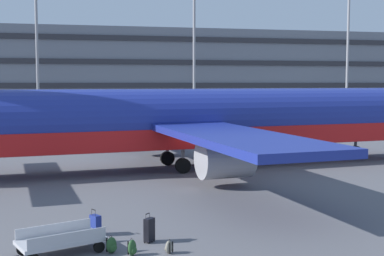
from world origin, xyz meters
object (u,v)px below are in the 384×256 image
(suitcase_black, at_px, (149,230))
(suitcase_silver, at_px, (95,224))
(baggage_cart, at_px, (61,241))
(airliner, at_px, (188,122))
(backpack_scuffed, at_px, (132,248))
(backpack_orange, at_px, (112,246))
(backpack_laid_flat, at_px, (169,247))

(suitcase_black, distance_m, suitcase_silver, 2.13)
(baggage_cart, bearing_deg, suitcase_black, 11.14)
(airliner, height_order, baggage_cart, airliner)
(airliner, xyz_separation_m, baggage_cart, (-7.41, -15.14, -2.47))
(suitcase_silver, bearing_deg, suitcase_black, -35.85)
(backpack_scuffed, height_order, backpack_orange, backpack_orange)
(suitcase_silver, distance_m, baggage_cart, 2.15)
(suitcase_black, bearing_deg, airliner, 72.73)
(backpack_scuffed, relative_size, backpack_orange, 0.98)
(airliner, height_order, backpack_laid_flat, airliner)
(backpack_laid_flat, height_order, baggage_cart, baggage_cart)
(backpack_laid_flat, bearing_deg, airliner, 75.49)
(backpack_scuffed, distance_m, backpack_orange, 0.72)
(airliner, relative_size, suitcase_black, 38.56)
(suitcase_black, bearing_deg, backpack_scuffed, -119.76)
(baggage_cart, bearing_deg, backpack_scuffed, -17.25)
(airliner, relative_size, suitcase_silver, 40.69)
(backpack_laid_flat, bearing_deg, backpack_orange, 166.80)
(backpack_scuffed, xyz_separation_m, baggage_cart, (-2.17, 0.67, 0.18))
(suitcase_black, relative_size, baggage_cart, 0.30)
(airliner, distance_m, backpack_scuffed, 16.87)
(backpack_laid_flat, relative_size, backpack_orange, 0.82)
(airliner, relative_size, backpack_laid_flat, 82.23)
(airliner, relative_size, backpack_scuffed, 68.62)
(baggage_cart, bearing_deg, backpack_orange, -10.78)
(suitcase_black, height_order, backpack_scuffed, suitcase_black)
(suitcase_black, bearing_deg, backpack_orange, -146.78)
(suitcase_silver, xyz_separation_m, backpack_laid_flat, (2.16, -2.52, -0.18))
(backpack_orange, bearing_deg, backpack_scuffed, -31.70)
(suitcase_black, distance_m, baggage_cart, 2.93)
(suitcase_black, height_order, baggage_cart, suitcase_black)
(backpack_laid_flat, relative_size, backpack_scuffed, 0.83)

